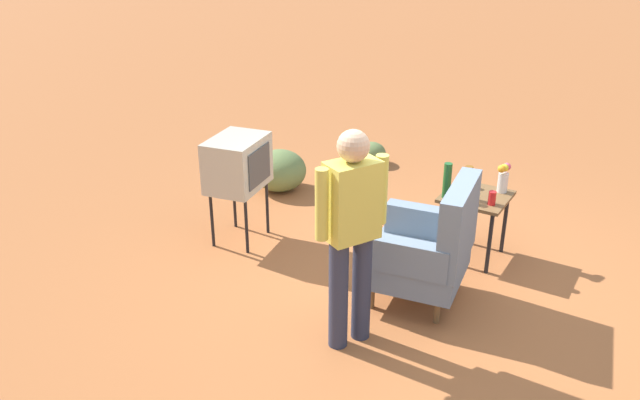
{
  "coord_description": "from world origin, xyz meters",
  "views": [
    {
      "loc": [
        4.36,
        1.57,
        2.95
      ],
      "look_at": [
        0.02,
        -1.04,
        0.65
      ],
      "focal_mm": 36.45,
      "sensor_mm": 36.0,
      "label": 1
    }
  ],
  "objects_px": {
    "side_table": "(475,204)",
    "bottle_wine_green": "(447,181)",
    "soda_can_red": "(492,198)",
    "flower_vase": "(503,176)",
    "tv_on_stand": "(238,164)",
    "person_standing": "(352,227)",
    "bottle_tall_amber": "(468,183)",
    "armchair": "(428,247)",
    "soda_can_blue": "(467,180)"
  },
  "relations": [
    {
      "from": "side_table",
      "to": "bottle_tall_amber",
      "type": "bearing_deg",
      "value": -24.7
    },
    {
      "from": "soda_can_blue",
      "to": "flower_vase",
      "type": "relative_size",
      "value": 0.46
    },
    {
      "from": "bottle_wine_green",
      "to": "soda_can_red",
      "type": "distance_m",
      "value": 0.41
    },
    {
      "from": "tv_on_stand",
      "to": "bottle_wine_green",
      "type": "bearing_deg",
      "value": 109.72
    },
    {
      "from": "person_standing",
      "to": "bottle_tall_amber",
      "type": "distance_m",
      "value": 1.62
    },
    {
      "from": "soda_can_red",
      "to": "side_table",
      "type": "bearing_deg",
      "value": -126.47
    },
    {
      "from": "bottle_wine_green",
      "to": "soda_can_red",
      "type": "bearing_deg",
      "value": 98.67
    },
    {
      "from": "bottle_wine_green",
      "to": "bottle_tall_amber",
      "type": "bearing_deg",
      "value": 114.71
    },
    {
      "from": "bottle_tall_amber",
      "to": "soda_can_red",
      "type": "distance_m",
      "value": 0.25
    },
    {
      "from": "side_table",
      "to": "flower_vase",
      "type": "relative_size",
      "value": 2.31
    },
    {
      "from": "soda_can_red",
      "to": "flower_vase",
      "type": "height_order",
      "value": "flower_vase"
    },
    {
      "from": "person_standing",
      "to": "bottle_wine_green",
      "type": "bearing_deg",
      "value": 175.24
    },
    {
      "from": "armchair",
      "to": "bottle_wine_green",
      "type": "height_order",
      "value": "armchair"
    },
    {
      "from": "flower_vase",
      "to": "bottle_wine_green",
      "type": "bearing_deg",
      "value": -45.54
    },
    {
      "from": "soda_can_blue",
      "to": "bottle_wine_green",
      "type": "distance_m",
      "value": 0.35
    },
    {
      "from": "soda_can_red",
      "to": "flower_vase",
      "type": "xyz_separation_m",
      "value": [
        -0.32,
        -0.01,
        0.09
      ]
    },
    {
      "from": "tv_on_stand",
      "to": "person_standing",
      "type": "xyz_separation_m",
      "value": [
        0.87,
        1.67,
        0.16
      ]
    },
    {
      "from": "side_table",
      "to": "person_standing",
      "type": "height_order",
      "value": "person_standing"
    },
    {
      "from": "soda_can_blue",
      "to": "tv_on_stand",
      "type": "bearing_deg",
      "value": -62.53
    },
    {
      "from": "bottle_wine_green",
      "to": "person_standing",
      "type": "bearing_deg",
      "value": -4.76
    },
    {
      "from": "tv_on_stand",
      "to": "bottle_wine_green",
      "type": "xyz_separation_m",
      "value": [
        -0.64,
        1.79,
        -0.01
      ]
    },
    {
      "from": "person_standing",
      "to": "bottle_tall_amber",
      "type": "xyz_separation_m",
      "value": [
        -1.59,
        0.29,
        -0.18
      ]
    },
    {
      "from": "bottle_wine_green",
      "to": "flower_vase",
      "type": "distance_m",
      "value": 0.54
    },
    {
      "from": "side_table",
      "to": "soda_can_blue",
      "type": "xyz_separation_m",
      "value": [
        -0.14,
        -0.14,
        0.15
      ]
    },
    {
      "from": "tv_on_stand",
      "to": "bottle_tall_amber",
      "type": "bearing_deg",
      "value": 110.15
    },
    {
      "from": "armchair",
      "to": "tv_on_stand",
      "type": "bearing_deg",
      "value": -92.54
    },
    {
      "from": "soda_can_blue",
      "to": "soda_can_red",
      "type": "bearing_deg",
      "value": 49.39
    },
    {
      "from": "soda_can_red",
      "to": "armchair",
      "type": "bearing_deg",
      "value": -17.25
    },
    {
      "from": "soda_can_blue",
      "to": "armchair",
      "type": "bearing_deg",
      "value": 3.77
    },
    {
      "from": "side_table",
      "to": "soda_can_red",
      "type": "distance_m",
      "value": 0.27
    },
    {
      "from": "soda_can_blue",
      "to": "bottle_tall_amber",
      "type": "distance_m",
      "value": 0.28
    },
    {
      "from": "bottle_tall_amber",
      "to": "soda_can_blue",
      "type": "bearing_deg",
      "value": -161.34
    },
    {
      "from": "person_standing",
      "to": "soda_can_blue",
      "type": "xyz_separation_m",
      "value": [
        -1.84,
        0.2,
        -0.27
      ]
    },
    {
      "from": "tv_on_stand",
      "to": "bottle_tall_amber",
      "type": "xyz_separation_m",
      "value": [
        -0.72,
        1.95,
        -0.02
      ]
    },
    {
      "from": "soda_can_blue",
      "to": "bottle_wine_green",
      "type": "bearing_deg",
      "value": -13.15
    },
    {
      "from": "person_standing",
      "to": "bottle_tall_amber",
      "type": "height_order",
      "value": "person_standing"
    },
    {
      "from": "tv_on_stand",
      "to": "bottle_tall_amber",
      "type": "relative_size",
      "value": 3.43
    },
    {
      "from": "bottle_wine_green",
      "to": "bottle_tall_amber",
      "type": "xyz_separation_m",
      "value": [
        -0.07,
        0.16,
        -0.01
      ]
    },
    {
      "from": "side_table",
      "to": "tv_on_stand",
      "type": "bearing_deg",
      "value": -67.49
    },
    {
      "from": "bottle_wine_green",
      "to": "bottle_tall_amber",
      "type": "height_order",
      "value": "bottle_wine_green"
    },
    {
      "from": "armchair",
      "to": "soda_can_blue",
      "type": "relative_size",
      "value": 8.69
    },
    {
      "from": "armchair",
      "to": "soda_can_red",
      "type": "relative_size",
      "value": 8.69
    },
    {
      "from": "side_table",
      "to": "bottle_tall_amber",
      "type": "relative_size",
      "value": 2.04
    },
    {
      "from": "tv_on_stand",
      "to": "flower_vase",
      "type": "relative_size",
      "value": 3.89
    },
    {
      "from": "person_standing",
      "to": "bottle_wine_green",
      "type": "xyz_separation_m",
      "value": [
        -1.51,
        0.13,
        -0.17
      ]
    },
    {
      "from": "side_table",
      "to": "bottle_wine_green",
      "type": "bearing_deg",
      "value": -48.66
    },
    {
      "from": "armchair",
      "to": "bottle_tall_amber",
      "type": "bearing_deg",
      "value": 178.85
    },
    {
      "from": "side_table",
      "to": "person_standing",
      "type": "relative_size",
      "value": 0.37
    },
    {
      "from": "soda_can_red",
      "to": "flower_vase",
      "type": "distance_m",
      "value": 0.33
    },
    {
      "from": "side_table",
      "to": "soda_can_blue",
      "type": "height_order",
      "value": "soda_can_blue"
    }
  ]
}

